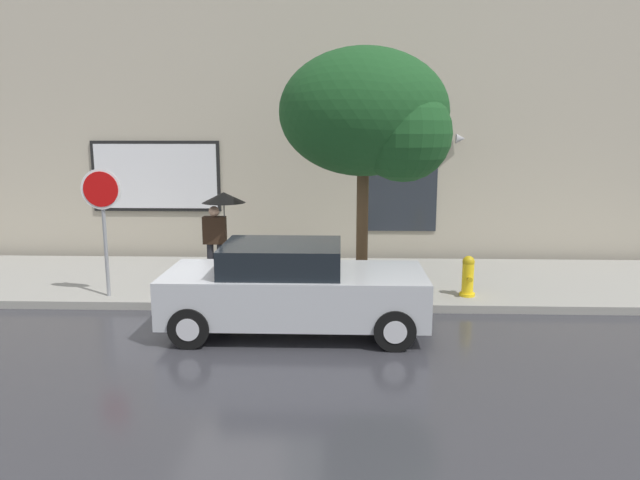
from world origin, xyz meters
TOP-DOWN VIEW (x-y plane):
  - ground_plane at (0.00, 0.00)m, footprint 60.00×60.00m
  - sidewalk at (0.00, 3.00)m, footprint 20.00×4.00m
  - building_facade at (-0.02, 5.50)m, footprint 20.00×0.67m
  - parked_car at (0.77, -0.04)m, footprint 4.22×1.85m
  - fire_hydrant at (3.99, 1.66)m, footprint 0.30×0.44m
  - pedestrian_with_umbrella at (-0.94, 2.61)m, footprint 0.90×0.90m
  - street_tree at (2.12, 1.90)m, footprint 3.21×2.73m
  - stop_sign at (-2.91, 1.40)m, footprint 0.76×0.10m

SIDE VIEW (x-z plane):
  - ground_plane at x=0.00m, z-range 0.00..0.00m
  - sidewalk at x=0.00m, z-range 0.00..0.15m
  - fire_hydrant at x=3.99m, z-range 0.14..0.93m
  - parked_car at x=0.77m, z-range -0.01..1.47m
  - pedestrian_with_umbrella at x=-0.94m, z-range 0.67..2.56m
  - stop_sign at x=-2.91m, z-range 0.65..3.09m
  - building_facade at x=-0.02m, z-range -0.02..6.98m
  - street_tree at x=2.12m, z-range 1.19..5.87m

